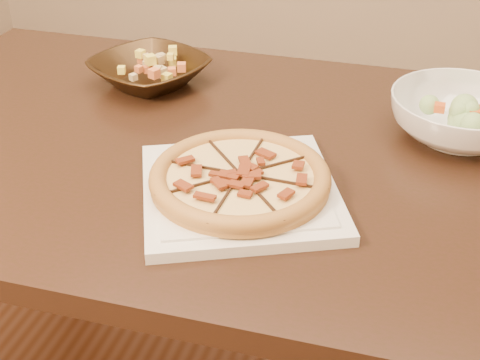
{
  "coord_description": "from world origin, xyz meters",
  "views": [
    {
      "loc": [
        0.28,
        -1.11,
        1.32
      ],
      "look_at": [
        0.04,
        -0.31,
        0.78
      ],
      "focal_mm": 50.0,
      "sensor_mm": 36.0,
      "label": 1
    }
  ],
  "objects": [
    {
      "name": "dining_table",
      "position": [
        -0.06,
        -0.16,
        0.64
      ],
      "size": [
        1.32,
        0.86,
        0.75
      ],
      "color": "black",
      "rests_on": "floor"
    },
    {
      "name": "plate",
      "position": [
        0.04,
        -0.31,
        0.76
      ],
      "size": [
        0.38,
        0.38,
        0.02
      ],
      "color": "white",
      "rests_on": "dining_table"
    },
    {
      "name": "pizza",
      "position": [
        0.04,
        -0.31,
        0.78
      ],
      "size": [
        0.27,
        0.27,
        0.03
      ],
      "color": "#BB793D",
      "rests_on": "plate"
    },
    {
      "name": "bronze_bowl",
      "position": [
        -0.26,
        0.04,
        0.78
      ],
      "size": [
        0.29,
        0.29,
        0.05
      ],
      "primitive_type": "imported",
      "rotation": [
        0.0,
        0.0,
        -0.43
      ],
      "color": "#3B2A17",
      "rests_on": "dining_table"
    },
    {
      "name": "mixed_dish",
      "position": [
        -0.26,
        0.04,
        0.82
      ],
      "size": [
        0.11,
        0.11,
        0.03
      ],
      "color": "tan",
      "rests_on": "bronze_bowl"
    },
    {
      "name": "salad_bowl",
      "position": [
        0.35,
        -0.01,
        0.79
      ],
      "size": [
        0.3,
        0.3,
        0.08
      ],
      "primitive_type": "imported",
      "rotation": [
        0.0,
        0.0,
        0.27
      ],
      "color": "white",
      "rests_on": "dining_table"
    },
    {
      "name": "salad",
      "position": [
        0.35,
        -0.01,
        0.85
      ],
      "size": [
        0.1,
        0.12,
        0.04
      ],
      "color": "#90B370",
      "rests_on": "salad_bowl"
    }
  ]
}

